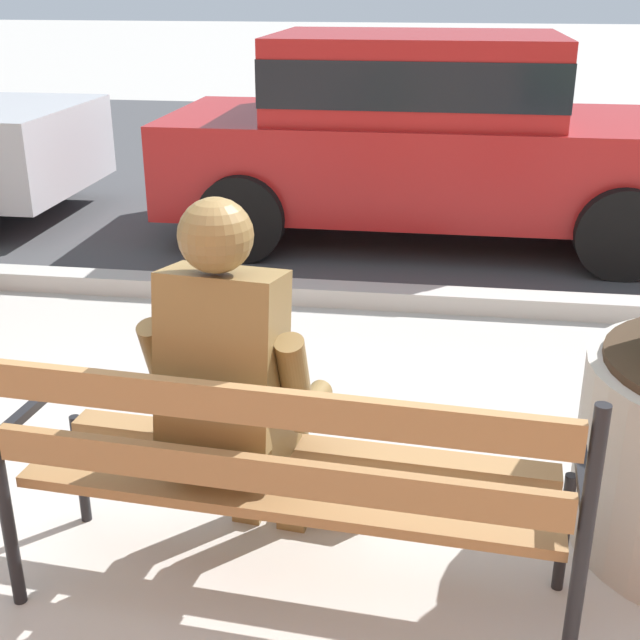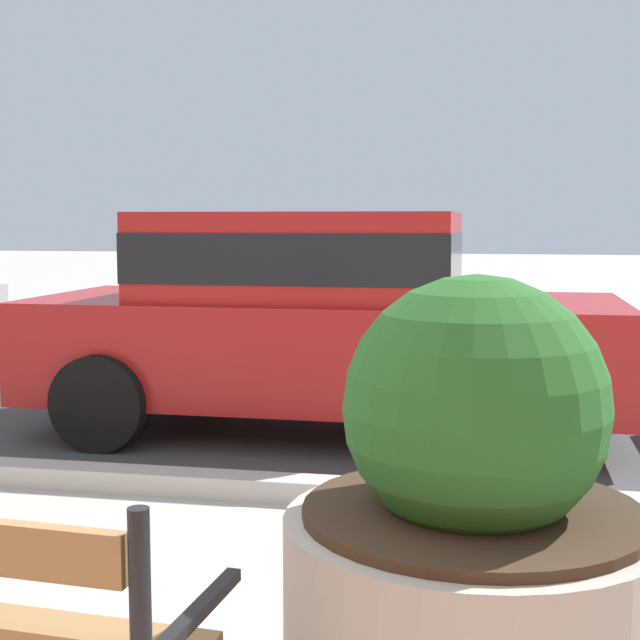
% 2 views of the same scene
% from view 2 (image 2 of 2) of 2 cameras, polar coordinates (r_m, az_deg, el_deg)
% --- Properties ---
extents(street_surface, '(60.00, 9.00, 0.01)m').
position_cam_2_polar(street_surface, '(9.55, 0.26, -2.77)').
color(street_surface, '#424244').
rests_on(street_surface, ground).
extents(curb_stone, '(60.00, 0.20, 0.12)m').
position_cam_2_polar(curb_stone, '(5.20, -9.55, -9.96)').
color(curb_stone, '#B2AFA8').
rests_on(curb_stone, ground).
extents(concrete_planter, '(1.03, 1.03, 1.36)m').
position_cam_2_polar(concrete_planter, '(2.59, 9.53, -14.95)').
color(concrete_planter, '#A8A399').
rests_on(concrete_planter, ground).
extents(parked_car_red, '(4.11, 1.93, 1.56)m').
position_cam_2_polar(parked_car_red, '(6.45, -0.15, 0.36)').
color(parked_car_red, '#B21E1E').
rests_on(parked_car_red, ground).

